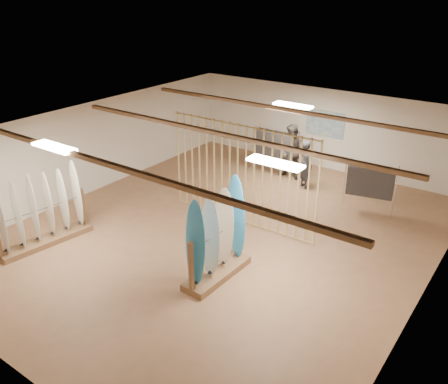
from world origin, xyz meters
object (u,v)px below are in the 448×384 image
Objects in this scene: clothing_rack_b at (371,182)px; shopper_a at (306,161)px; rack_left at (43,220)px; rack_right at (217,248)px; shopper_b at (292,149)px; clothing_rack_a at (275,145)px.

shopper_a is (-2.29, 0.59, -0.07)m from clothing_rack_b.
shopper_a is at bearing 70.29° from rack_left.
rack_right is 5.36m from clothing_rack_b.
rack_right is at bearing 131.51° from shopper_a.
clothing_rack_b is (5.99, 6.46, 0.30)m from rack_left.
rack_left is 7.97m from shopper_a.
clothing_rack_a is at bearing 177.71° from shopper_b.
clothing_rack_a is at bearing 80.65° from rack_left.
clothing_rack_b is at bearing -18.82° from shopper_b.
shopper_b reaches higher than rack_left.
shopper_b is at bearing 104.36° from rack_right.
rack_right is at bearing -119.93° from clothing_rack_b.
rack_left is 1.15× the size of shopper_b.
rack_right reaches higher than rack_left.
shopper_b is at bearing 76.13° from rack_left.
rack_right is 1.34× the size of clothing_rack_a.
rack_right reaches higher than shopper_b.
clothing_rack_a is (2.33, 7.48, 0.39)m from rack_left.
rack_left reaches higher than clothing_rack_b.
rack_right reaches higher than clothing_rack_a.
clothing_rack_b is 0.70× the size of shopper_b.
shopper_a is 0.85× the size of shopper_b.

